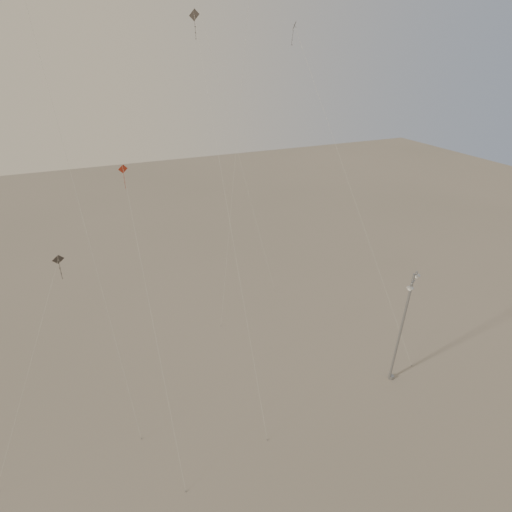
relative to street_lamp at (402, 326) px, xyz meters
name	(u,v)px	position (x,y,z in m)	size (l,w,h in m)	color
ground	(294,404)	(-8.68, 0.72, -5.32)	(160.00, 160.00, 0.00)	gray
street_lamp	(402,326)	(0.00, 0.00, 0.00)	(1.48, 1.04, 9.99)	#999BA1
kite_0	(29,16)	(-21.52, 12.60, 20.51)	(2.56, 13.36, 32.86)	maroon
kite_1	(211,114)	(-10.97, 11.05, 14.55)	(1.57, 16.67, 26.73)	#342F2C
kite_3	(137,243)	(-17.71, 7.74, 6.92)	(0.69, 14.26, 16.84)	maroon
kite_4	(324,112)	(-0.09, 13.18, 13.89)	(3.79, 17.48, 26.31)	#342F2C
kite_5	(209,47)	(-6.93, 23.81, 18.95)	(5.11, 10.58, 31.48)	#AD401C
kite_6	(44,314)	(-23.81, 4.40, 4.90)	(6.54, 3.62, 13.52)	#342F2C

